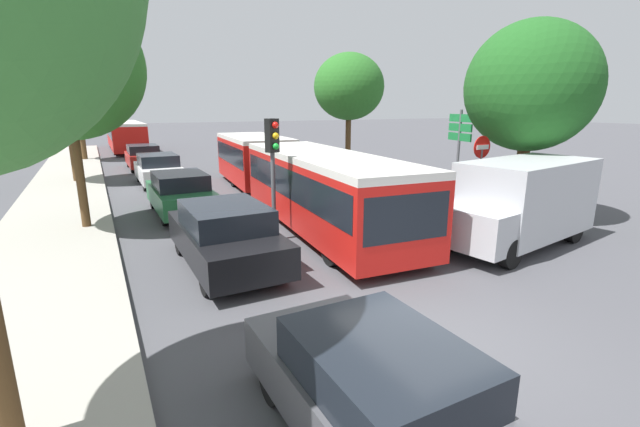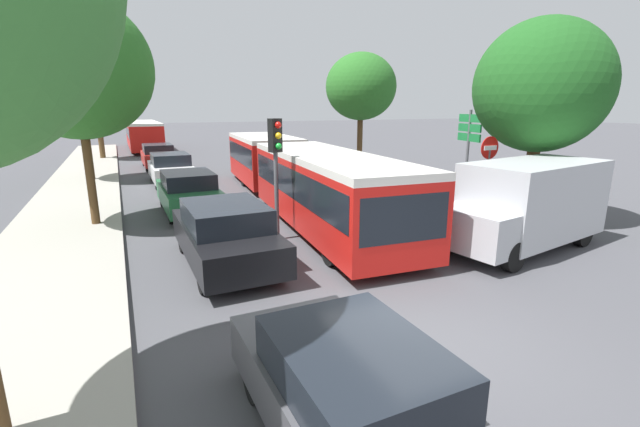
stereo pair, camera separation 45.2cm
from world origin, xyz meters
The scene contains 18 objects.
ground_plane centered at (0.00, 0.00, 0.00)m, with size 200.00×200.00×0.00m, color #47474C.
kerb_strip_left centered at (-5.79, 18.02, 0.07)m, with size 3.20×46.03×0.14m, color #9E998E.
articulated_bus centered at (1.86, 9.98, 1.36)m, with size 3.73×16.01×2.36m.
city_bus_rear centered at (-1.94, 36.04, 1.40)m, with size 2.53×11.26×2.42m.
queued_car_graphite centered at (-2.06, -1.41, 0.69)m, with size 1.68×3.93×1.36m.
queued_car_black centered at (-1.96, 4.88, 0.77)m, with size 1.88×4.40×1.53m.
queued_car_green centered at (-1.94, 10.69, 0.75)m, with size 1.81×4.25×1.48m.
queued_car_white centered at (-1.82, 17.15, 0.76)m, with size 1.84×4.31×1.49m.
queued_car_red centered at (-1.87, 23.27, 0.74)m, with size 1.80×4.22×1.47m.
white_van centered at (5.62, 2.80, 1.24)m, with size 5.25×2.72×2.31m.
traffic_light centered at (-0.16, 6.27, 2.50)m, with size 0.38×0.39×3.40m.
no_entry_sign centered at (6.36, 4.95, 1.88)m, with size 0.70×0.08×2.82m.
direction_sign_post centered at (7.54, 7.10, 2.57)m, with size 0.34×1.38×3.60m.
tree_left_mid centered at (-4.93, 9.89, 4.79)m, with size 4.30×4.30×6.85m.
tree_left_far centered at (-5.42, 19.45, 4.78)m, with size 4.32×4.32×6.90m.
tree_left_distant centered at (-5.12, 29.48, 5.03)m, with size 3.79×3.79×7.41m.
tree_right_near centered at (7.99, 4.69, 4.30)m, with size 4.07×4.07×6.34m.
tree_right_mid centered at (8.31, 16.31, 4.66)m, with size 3.86×3.86×6.57m.
Camera 1 is at (-4.46, -4.65, 3.72)m, focal length 24.00 mm.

